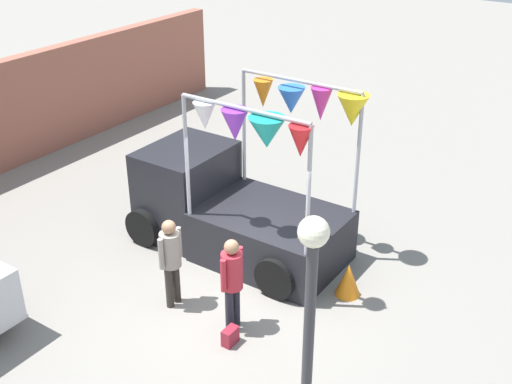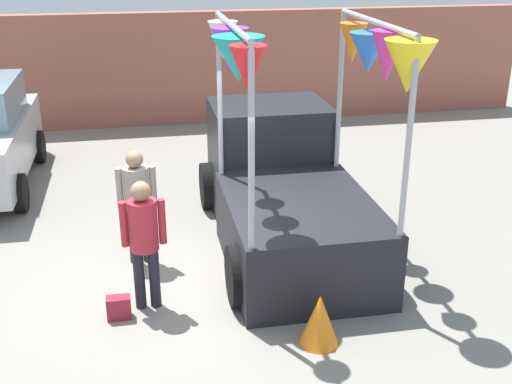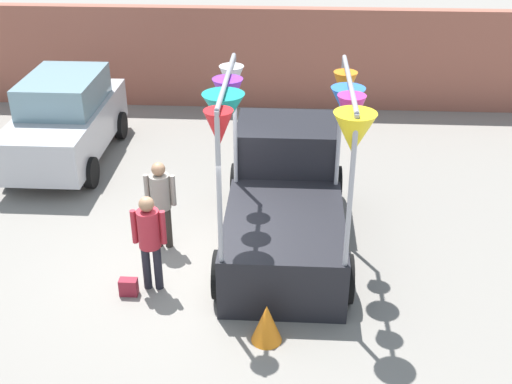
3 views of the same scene
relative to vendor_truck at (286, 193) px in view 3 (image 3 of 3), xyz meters
name	(u,v)px [view 3 (image 3 of 3)]	position (x,y,z in m)	size (l,w,h in m)	color
ground_plane	(193,270)	(-1.50, -1.05, -0.93)	(60.00, 60.00, 0.00)	gray
vendor_truck	(286,193)	(0.00, 0.00, 0.00)	(2.51, 4.14, 3.29)	black
parked_car	(66,119)	(-4.83, 3.05, 0.02)	(1.88, 4.00, 1.88)	#B7B7BC
person_customer	(149,235)	(-2.04, -1.56, 0.05)	(0.53, 0.34, 1.63)	black
person_vendor	(161,197)	(-2.09, -0.36, 0.04)	(0.53, 0.34, 1.61)	#2D2823
handbag	(129,287)	(-2.39, -1.76, -0.79)	(0.28, 0.16, 0.28)	maroon
brick_boundary_wall	(233,58)	(-1.50, 6.65, 0.37)	(18.00, 0.36, 2.60)	#9E5947
folded_kite_bundle_tangerine	(267,323)	(-0.20, -2.68, -0.63)	(0.44, 0.44, 0.60)	orange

